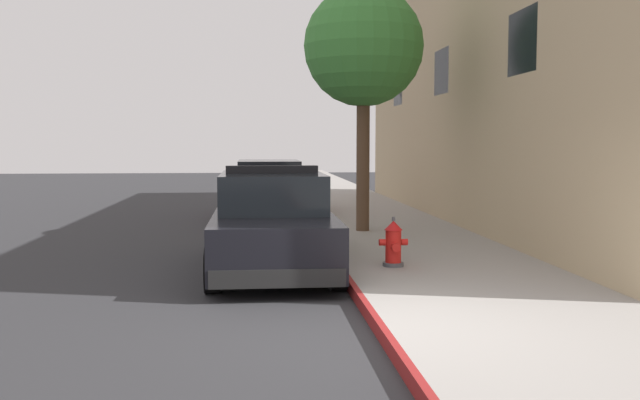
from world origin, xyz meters
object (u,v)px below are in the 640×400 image
object	(u,v)px
parked_car_silver_ahead	(269,191)
fire_hydrant	(393,244)
street_tree	(364,48)
police_cruiser	(272,224)

from	to	relation	value
parked_car_silver_ahead	fire_hydrant	world-z (taller)	parked_car_silver_ahead
parked_car_silver_ahead	street_tree	distance (m)	5.73
police_cruiser	street_tree	xyz separation A→B (m)	(2.03, 3.51, 3.29)
parked_car_silver_ahead	street_tree	bearing A→B (deg)	-65.91
police_cruiser	fire_hydrant	size ratio (longest dim) A/B	6.37
police_cruiser	fire_hydrant	world-z (taller)	police_cruiser
police_cruiser	parked_car_silver_ahead	size ratio (longest dim) A/B	1.00
police_cruiser	parked_car_silver_ahead	world-z (taller)	police_cruiser
police_cruiser	street_tree	distance (m)	5.22
police_cruiser	fire_hydrant	bearing A→B (deg)	-24.20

